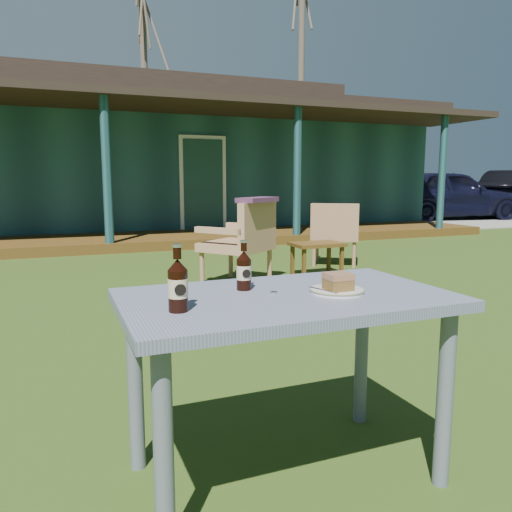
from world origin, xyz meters
name	(u,v)px	position (x,y,z in m)	size (l,w,h in m)	color
ground	(185,348)	(0.00, 0.00, 0.00)	(80.00, 80.00, 0.00)	#334916
pavilion	(87,160)	(0.00, 9.39, 1.61)	(15.80, 8.30, 3.45)	#1A4045
gravel_strip	(456,217)	(10.50, 8.50, 0.01)	(9.00, 6.00, 0.02)	gray
tree_mid	(145,92)	(3.00, 18.50, 4.75)	(0.28, 0.28, 9.50)	brown
tree_right	(301,78)	(9.50, 17.00, 5.50)	(0.28, 0.28, 11.00)	brown
car_near	(447,194)	(9.76, 8.14, 0.72)	(1.70, 4.23, 1.44)	black
cafe_table	(286,321)	(0.00, -1.60, 0.62)	(1.20, 0.70, 0.72)	slate
plate	(337,290)	(0.19, -1.64, 0.73)	(0.20, 0.20, 0.01)	silver
cake_slice	(338,281)	(0.18, -1.66, 0.77)	(0.09, 0.09, 0.06)	brown
fork	(323,290)	(0.12, -1.65, 0.74)	(0.01, 0.14, 0.00)	silver
cola_bottle_near	(244,270)	(-0.12, -1.47, 0.80)	(0.06, 0.06, 0.19)	black
cola_bottle_far	(178,285)	(-0.42, -1.69, 0.81)	(0.06, 0.07, 0.22)	black
bottle_cap	(274,293)	(-0.04, -1.58, 0.72)	(0.03, 0.03, 0.01)	silver
armchair_left	(243,238)	(1.11, 1.81, 0.51)	(0.91, 0.91, 0.90)	#A87854
armchair_right	(335,230)	(2.68, 2.53, 0.47)	(0.84, 0.82, 0.83)	#A87854
floral_throw	(258,200)	(1.22, 1.67, 0.93)	(0.56, 0.21, 0.05)	#542C4B
side_table	(317,247)	(2.10, 1.95, 0.34)	(0.60, 0.40, 0.40)	#533814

